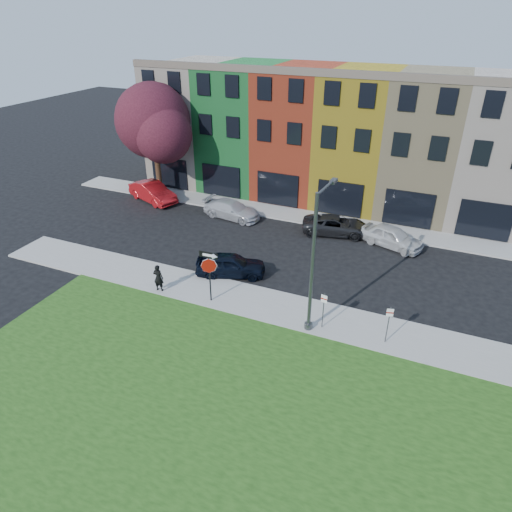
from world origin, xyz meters
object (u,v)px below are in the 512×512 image
at_px(stop_sign, 209,266).
at_px(street_lamp, 314,263).
at_px(sedan_near, 231,265).
at_px(man, 158,278).

bearing_deg(stop_sign, street_lamp, -3.12).
bearing_deg(sedan_near, stop_sign, 164.15).
height_order(stop_sign, sedan_near, stop_sign).
height_order(man, street_lamp, street_lamp).
relative_size(stop_sign, street_lamp, 0.42).
bearing_deg(sedan_near, man, 117.84).
xyz_separation_m(sedan_near, street_lamp, (5.91, -3.04, 3.04)).
relative_size(sedan_near, street_lamp, 0.62).
bearing_deg(street_lamp, sedan_near, 156.95).
bearing_deg(street_lamp, man, -174.35).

